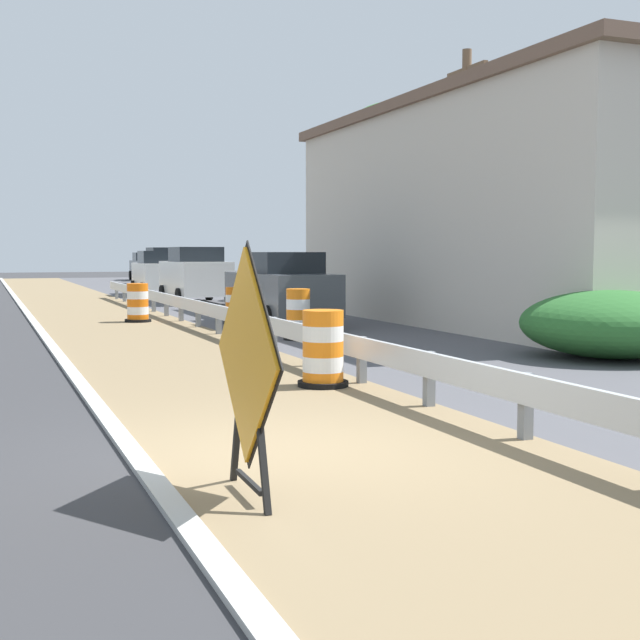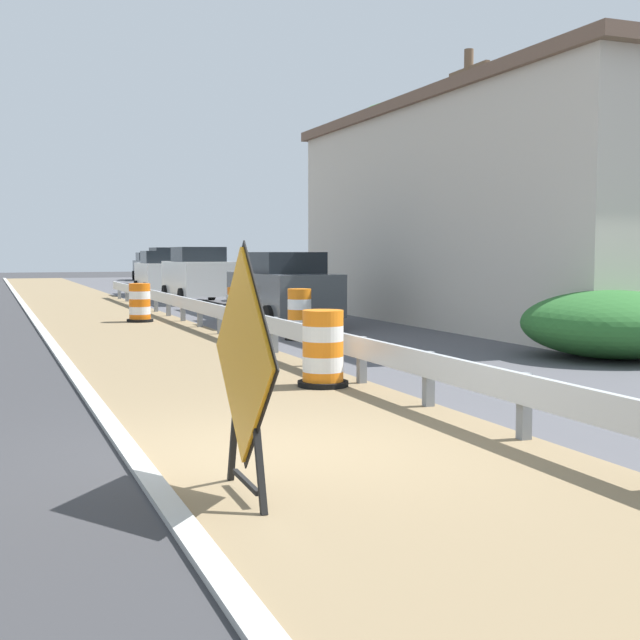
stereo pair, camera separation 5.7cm
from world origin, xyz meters
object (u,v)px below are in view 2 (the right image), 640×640
at_px(car_trailing_near_lane, 168,266).
at_px(car_mid_far_lane, 150,266).
at_px(car_trailing_far_lane, 283,289).
at_px(utility_pole_near, 467,184).
at_px(traffic_barrel_mid, 140,305).
at_px(traffic_barrel_nearest, 323,352).
at_px(warning_sign_diamond, 244,364).
at_px(traffic_barrel_far, 237,308).
at_px(car_lead_near_lane, 162,273).
at_px(car_lead_far_lane, 197,275).
at_px(traffic_barrel_close, 299,317).

relative_size(car_trailing_near_lane, car_mid_far_lane, 1.05).
xyz_separation_m(car_trailing_far_lane, utility_pole_near, (4.28, -2.28, 2.74)).
bearing_deg(traffic_barrel_mid, car_trailing_near_lane, 77.18).
bearing_deg(traffic_barrel_nearest, warning_sign_diamond, -117.97).
bearing_deg(traffic_barrel_nearest, traffic_barrel_mid, 92.43).
height_order(traffic_barrel_far, car_lead_near_lane, car_lead_near_lane).
relative_size(traffic_barrel_nearest, car_lead_far_lane, 0.24).
bearing_deg(warning_sign_diamond, traffic_barrel_mid, -95.35).
bearing_deg(traffic_barrel_far, car_lead_far_lane, 82.70).
distance_m(warning_sign_diamond, car_lead_far_lane, 26.75).
bearing_deg(traffic_barrel_close, utility_pole_near, 16.50).
relative_size(traffic_barrel_close, car_lead_far_lane, 0.25).
distance_m(warning_sign_diamond, traffic_barrel_close, 12.27).
distance_m(car_trailing_near_lane, car_trailing_far_lane, 30.64).
relative_size(traffic_barrel_nearest, car_lead_near_lane, 0.24).
relative_size(traffic_barrel_mid, car_trailing_near_lane, 0.23).
xyz_separation_m(car_trailing_near_lane, utility_pole_near, (1.31, -32.77, 2.60)).
relative_size(traffic_barrel_far, car_trailing_far_lane, 0.22).
distance_m(car_trailing_far_lane, utility_pole_near, 5.57).
xyz_separation_m(traffic_barrel_close, traffic_barrel_far, (-0.15, 4.55, -0.07)).
distance_m(traffic_barrel_nearest, traffic_barrel_close, 6.65).
distance_m(traffic_barrel_close, traffic_barrel_mid, 6.75).
xyz_separation_m(traffic_barrel_far, car_lead_near_lane, (1.16, 16.53, 0.56)).
xyz_separation_m(car_lead_near_lane, car_trailing_far_lane, (-0.10, -17.27, -0.03)).
relative_size(car_lead_far_lane, car_trailing_far_lane, 1.03).
relative_size(warning_sign_diamond, car_mid_far_lane, 0.46).
bearing_deg(car_trailing_near_lane, car_lead_near_lane, -14.21).
distance_m(traffic_barrel_close, car_mid_far_lane, 42.54).
xyz_separation_m(traffic_barrel_nearest, car_mid_far_lane, (6.22, 48.68, 0.47)).
bearing_deg(car_trailing_far_lane, car_mid_far_lane, -6.35).
relative_size(traffic_barrel_close, car_trailing_near_lane, 0.24).
bearing_deg(car_lead_far_lane, traffic_barrel_far, 172.69).
bearing_deg(car_lead_far_lane, warning_sign_diamond, 167.53).
relative_size(warning_sign_diamond, traffic_barrel_close, 1.80).
relative_size(car_lead_near_lane, car_lead_far_lane, 0.99).
height_order(traffic_barrel_nearest, traffic_barrel_far, traffic_barrel_nearest).
relative_size(traffic_barrel_close, car_mid_far_lane, 0.26).
relative_size(car_mid_far_lane, car_trailing_far_lane, 0.99).
height_order(traffic_barrel_close, car_trailing_near_lane, car_trailing_near_lane).
bearing_deg(car_lead_near_lane, traffic_barrel_close, 179.23).
height_order(traffic_barrel_nearest, car_lead_near_lane, car_lead_near_lane).
bearing_deg(traffic_barrel_nearest, car_lead_near_lane, 83.82).
bearing_deg(car_trailing_far_lane, traffic_barrel_nearest, 162.86).
distance_m(traffic_barrel_nearest, traffic_barrel_far, 11.05).
height_order(car_lead_near_lane, utility_pole_near, utility_pole_near).
relative_size(car_lead_near_lane, car_mid_far_lane, 1.03).
xyz_separation_m(car_mid_far_lane, utility_pole_near, (0.93, -40.78, 2.75)).
bearing_deg(car_trailing_far_lane, car_lead_near_lane, -1.70).
xyz_separation_m(car_trailing_near_lane, car_trailing_far_lane, (-2.97, -30.49, -0.14)).
bearing_deg(traffic_barrel_mid, car_lead_near_lane, 76.68).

